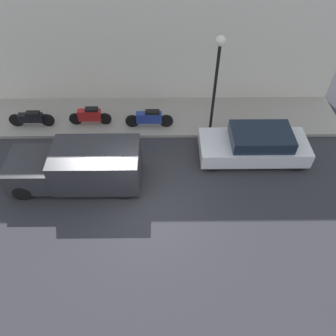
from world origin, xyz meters
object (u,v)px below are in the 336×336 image
object	(u,v)px
motorcycle_red	(90,116)
streetlamp	(217,69)
motorcycle_black	(31,118)
delivery_van	(77,166)
motorcycle_blue	(149,118)
parked_car	(255,145)

from	to	relation	value
motorcycle_red	streetlamp	size ratio (longest dim) A/B	0.44
motorcycle_black	streetlamp	distance (m)	8.26
motorcycle_black	streetlamp	xyz separation A→B (m)	(-0.41, -7.83, 2.59)
delivery_van	motorcycle_black	size ratio (longest dim) A/B	2.42
motorcycle_blue	streetlamp	distance (m)	3.69
motorcycle_blue	motorcycle_red	bearing A→B (deg)	85.53
delivery_van	motorcycle_black	bearing A→B (deg)	39.55
streetlamp	parked_car	bearing A→B (deg)	-132.71
motorcycle_red	streetlamp	world-z (taller)	streetlamp
motorcycle_blue	motorcycle_black	world-z (taller)	motorcycle_blue
motorcycle_blue	streetlamp	size ratio (longest dim) A/B	0.49
motorcycle_black	streetlamp	world-z (taller)	streetlamp
motorcycle_red	streetlamp	bearing A→B (deg)	-95.55
parked_car	streetlamp	bearing A→B (deg)	47.29
delivery_van	motorcycle_red	size ratio (longest dim) A/B	2.57
parked_car	motorcycle_black	size ratio (longest dim) A/B	2.16
delivery_van	streetlamp	xyz separation A→B (m)	(2.78, -5.19, 2.33)
motorcycle_red	motorcycle_blue	distance (m)	2.63
motorcycle_blue	motorcycle_black	bearing A→B (deg)	88.84
motorcycle_blue	motorcycle_black	xyz separation A→B (m)	(0.11, 5.18, -0.05)
parked_car	motorcycle_red	size ratio (longest dim) A/B	2.29
parked_car	streetlamp	world-z (taller)	streetlamp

